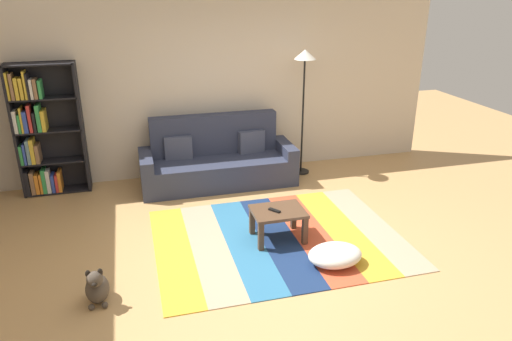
{
  "coord_description": "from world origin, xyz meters",
  "views": [
    {
      "loc": [
        -1.38,
        -4.53,
        2.82
      ],
      "look_at": [
        0.05,
        0.75,
        0.65
      ],
      "focal_mm": 33.35,
      "sensor_mm": 36.0,
      "label": 1
    }
  ],
  "objects": [
    {
      "name": "couch",
      "position": [
        -0.21,
        2.02,
        0.34
      ],
      "size": [
        2.26,
        0.8,
        1.0
      ],
      "color": "#2D3347",
      "rests_on": "ground_plane"
    },
    {
      "name": "ground_plane",
      "position": [
        0.0,
        0.0,
        0.0
      ],
      "size": [
        14.0,
        14.0,
        0.0
      ],
      "primitive_type": "plane",
      "color": "tan"
    },
    {
      "name": "pouf",
      "position": [
        0.57,
        -0.53,
        0.12
      ],
      "size": [
        0.59,
        0.44,
        0.21
      ],
      "primitive_type": "ellipsoid",
      "color": "white",
      "rests_on": "rug"
    },
    {
      "name": "coffee_table",
      "position": [
        0.15,
        0.15,
        0.3
      ],
      "size": [
        0.6,
        0.47,
        0.37
      ],
      "color": "#513826",
      "rests_on": "rug"
    },
    {
      "name": "standing_lamp",
      "position": [
        1.14,
        2.08,
        1.6
      ],
      "size": [
        0.32,
        0.32,
        1.92
      ],
      "color": "black",
      "rests_on": "ground_plane"
    },
    {
      "name": "rug",
      "position": [
        0.15,
        0.15,
        0.0
      ],
      "size": [
        2.86,
        2.2,
        0.01
      ],
      "color": "gold",
      "rests_on": "ground_plane"
    },
    {
      "name": "tv_remote",
      "position": [
        0.1,
        0.13,
        0.39
      ],
      "size": [
        0.13,
        0.15,
        0.02
      ],
      "primitive_type": "cube",
      "rotation": [
        0.0,
        0.0,
        0.64
      ],
      "color": "black",
      "rests_on": "coffee_table"
    },
    {
      "name": "back_wall",
      "position": [
        0.0,
        2.55,
        1.35
      ],
      "size": [
        6.8,
        0.1,
        2.7
      ],
      "primitive_type": "cube",
      "color": "beige",
      "rests_on": "ground_plane"
    },
    {
      "name": "bookshelf",
      "position": [
        -2.6,
        2.3,
        0.87
      ],
      "size": [
        0.9,
        0.28,
        1.84
      ],
      "color": "black",
      "rests_on": "ground_plane"
    },
    {
      "name": "dog",
      "position": [
        -1.85,
        -0.54,
        0.16
      ],
      "size": [
        0.22,
        0.35,
        0.4
      ],
      "color": "#473D33",
      "rests_on": "ground_plane"
    }
  ]
}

